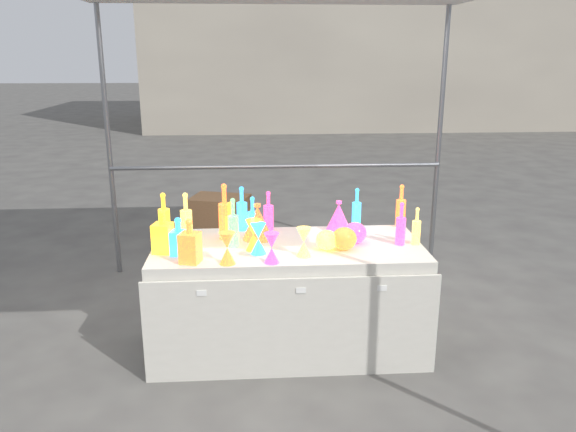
{
  "coord_description": "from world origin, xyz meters",
  "views": [
    {
      "loc": [
        -0.24,
        -3.57,
        1.97
      ],
      "look_at": [
        0.0,
        0.0,
        0.95
      ],
      "focal_mm": 35.0,
      "sensor_mm": 36.0,
      "label": 1
    }
  ],
  "objects": [
    {
      "name": "hourglass_0",
      "position": [
        -0.39,
        -0.34,
        0.85
      ],
      "size": [
        0.12,
        0.12,
        0.2
      ],
      "primitive_type": null,
      "rotation": [
        0.0,
        0.0,
        -0.25
      ],
      "color": "#FFAB1A",
      "rests_on": "display_table"
    },
    {
      "name": "bottle_9",
      "position": [
        0.86,
        0.36,
        0.91
      ],
      "size": [
        0.09,
        0.09,
        0.32
      ],
      "primitive_type": null,
      "rotation": [
        0.0,
        0.0,
        0.38
      ],
      "color": "#FFAB1A",
      "rests_on": "display_table"
    },
    {
      "name": "bottle_5",
      "position": [
        -0.36,
        -0.01,
        0.92
      ],
      "size": [
        0.08,
        0.08,
        0.33
      ],
      "primitive_type": null,
      "rotation": [
        0.0,
        0.0,
        -0.1
      ],
      "color": "#C727A7",
      "rests_on": "display_table"
    },
    {
      "name": "cardboard_box_flat",
      "position": [
        0.45,
        1.84,
        0.03
      ],
      "size": [
        0.81,
        0.63,
        0.06
      ],
      "primitive_type": "cube",
      "rotation": [
        0.0,
        0.0,
        -0.13
      ],
      "color": "#B37D51",
      "rests_on": "ground"
    },
    {
      "name": "cardboard_box_closed",
      "position": [
        -0.6,
        2.57,
        0.22
      ],
      "size": [
        0.72,
        0.6,
        0.45
      ],
      "primitive_type": "cube",
      "rotation": [
        0.0,
        0.0,
        -0.28
      ],
      "color": "#B37D51",
      "rests_on": "ground"
    },
    {
      "name": "bottle_6",
      "position": [
        -0.39,
        0.13,
        0.89
      ],
      "size": [
        0.09,
        0.09,
        0.27
      ],
      "primitive_type": null,
      "rotation": [
        0.0,
        0.0,
        -0.39
      ],
      "color": "red",
      "rests_on": "display_table"
    },
    {
      "name": "bottle_8",
      "position": [
        0.53,
        0.36,
        0.9
      ],
      "size": [
        0.07,
        0.07,
        0.3
      ],
      "primitive_type": null,
      "rotation": [
        0.0,
        0.0,
        0.07
      ],
      "color": "#1A9029",
      "rests_on": "display_table"
    },
    {
      "name": "background_building",
      "position": [
        4.0,
        14.0,
        3.0
      ],
      "size": [
        14.0,
        6.0,
        6.0
      ],
      "primitive_type": "cube",
      "color": "#BBB19C",
      "rests_on": "ground"
    },
    {
      "name": "bottle_2",
      "position": [
        -0.42,
        0.16,
        0.95
      ],
      "size": [
        0.11,
        0.11,
        0.39
      ],
      "primitive_type": null,
      "rotation": [
        0.0,
        0.0,
        0.3
      ],
      "color": "#FFAB1A",
      "rests_on": "display_table"
    },
    {
      "name": "hourglass_5",
      "position": [
        -0.2,
        -0.16,
        0.85
      ],
      "size": [
        0.12,
        0.12,
        0.2
      ],
      "primitive_type": null,
      "rotation": [
        0.0,
        0.0,
        0.22
      ],
      "color": "#1A9029",
      "rests_on": "display_table"
    },
    {
      "name": "lampshade_1",
      "position": [
        -0.2,
        0.14,
        0.88
      ],
      "size": [
        0.27,
        0.27,
        0.25
      ],
      "primitive_type": null,
      "rotation": [
        0.0,
        0.0,
        -0.38
      ],
      "color": "yellow",
      "rests_on": "display_table"
    },
    {
      "name": "bottle_3",
      "position": [
        -0.12,
        0.35,
        0.89
      ],
      "size": [
        0.1,
        0.1,
        0.29
      ],
      "primitive_type": null,
      "rotation": [
        0.0,
        0.0,
        0.43
      ],
      "color": "#1E59B3",
      "rests_on": "display_table"
    },
    {
      "name": "bottle_10",
      "position": [
        0.75,
        -0.05,
        0.9
      ],
      "size": [
        0.08,
        0.08,
        0.29
      ],
      "primitive_type": null,
      "rotation": [
        0.0,
        0.0,
        0.28
      ],
      "color": "#1E59B3",
      "rests_on": "display_table"
    },
    {
      "name": "globe_3",
      "position": [
        0.45,
        0.0,
        0.81
      ],
      "size": [
        0.18,
        0.18,
        0.13
      ],
      "primitive_type": null,
      "rotation": [
        0.0,
        0.0,
        0.15
      ],
      "color": "#1E59B3",
      "rests_on": "display_table"
    },
    {
      "name": "bottle_4",
      "position": [
        -0.68,
        0.13,
        0.92
      ],
      "size": [
        0.09,
        0.09,
        0.34
      ],
      "primitive_type": null,
      "rotation": [
        0.0,
        0.0,
        0.19
      ],
      "color": "#14827E",
      "rests_on": "display_table"
    },
    {
      "name": "lampshade_2",
      "position": [
        0.38,
        0.28,
        0.86
      ],
      "size": [
        0.25,
        0.25,
        0.22
      ],
      "primitive_type": null,
      "rotation": [
        0.0,
        0.0,
        0.41
      ],
      "color": "#1E59B3",
      "rests_on": "display_table"
    },
    {
      "name": "display_table",
      "position": [
        0.0,
        -0.01,
        0.37
      ],
      "size": [
        1.84,
        0.83,
        0.75
      ],
      "color": "silver",
      "rests_on": "ground"
    },
    {
      "name": "hourglass_4",
      "position": [
        -0.23,
        -0.09,
        0.85
      ],
      "size": [
        0.13,
        0.13,
        0.21
      ],
      "primitive_type": null,
      "rotation": [
        0.0,
        0.0,
        -0.37
      ],
      "color": "red",
      "rests_on": "display_table"
    },
    {
      "name": "hourglass_1",
      "position": [
        -0.12,
        -0.34,
        0.85
      ],
      "size": [
        0.12,
        0.12,
        0.19
      ],
      "primitive_type": null,
      "rotation": [
        0.0,
        0.0,
        -0.25
      ],
      "color": "#1E59B3",
      "rests_on": "display_table"
    },
    {
      "name": "globe_2",
      "position": [
        0.36,
        -0.12,
        0.82
      ],
      "size": [
        0.21,
        0.21,
        0.13
      ],
      "primitive_type": null,
      "rotation": [
        0.0,
        0.0,
        0.35
      ],
      "color": "#FFAB1A",
      "rests_on": "display_table"
    },
    {
      "name": "bottle_0",
      "position": [
        -0.85,
        0.24,
        0.91
      ],
      "size": [
        0.09,
        0.09,
        0.32
      ],
      "primitive_type": null,
      "rotation": [
        0.0,
        0.0,
        0.18
      ],
      "color": "red",
      "rests_on": "display_table"
    },
    {
      "name": "globe_1",
      "position": [
        0.25,
        -0.12,
        0.81
      ],
      "size": [
        0.19,
        0.19,
        0.12
      ],
      "primitive_type": null,
      "rotation": [
        0.0,
        0.0,
        0.38
      ],
      "color": "#14827E",
      "rests_on": "display_table"
    },
    {
      "name": "decanter_1",
      "position": [
        -0.62,
        -0.3,
        0.89
      ],
      "size": [
        0.14,
        0.14,
        0.28
      ],
      "primitive_type": null,
      "rotation": [
        0.0,
        0.0,
        -0.28
      ],
      "color": "#FFAB1A",
      "rests_on": "display_table"
    },
    {
      "name": "hourglass_2",
      "position": [
        0.08,
        -0.23,
        0.84
      ],
      "size": [
        0.1,
        0.1,
        0.19
      ],
      "primitive_type": null,
      "rotation": [
        0.0,
        0.0,
        -0.08
      ],
      "color": "#14827E",
      "rests_on": "display_table"
    },
    {
      "name": "decanter_2",
      "position": [
        -0.7,
        -0.15,
        0.87
      ],
      "size": [
        0.11,
        0.11,
        0.25
      ],
      "primitive_type": null,
      "rotation": [
        0.0,
        0.0,
        -0.19
      ],
      "color": "#1A9029",
      "rests_on": "display_table"
    },
    {
      "name": "decanter_0",
      "position": [
        -0.81,
        -0.1,
        0.89
      ],
      "size": [
        0.14,
        0.14,
        0.28
      ],
      "primitive_type": null,
      "rotation": [
        0.0,
        0.0,
        -0.22
      ],
      "color": "red",
      "rests_on": "display_table"
    },
    {
      "name": "bottle_11",
      "position": [
        0.86,
        -0.05,
        0.88
      ],
      "size": [
        0.07,
        0.07,
        0.26
      ],
      "primitive_type": null,
      "rotation": [
        0.0,
        0.0,
        -0.2
      ],
      "color": "#14827E",
      "rests_on": "display_table"
    },
    {
      "name": "bottle_7",
      "position": [
        -0.23,
        0.15,
        0.9
      ],
      "size": [
        0.09,
        0.09,
        0.3
      ],
      "primitive_type": null,
      "rotation": [
        0.0,
        0.0,
        -0.28
      ],
      "color": "#1A9029",
      "rests_on": "display_table"
    },
    {
      "name": "bottle_1",
      "position": [
        -0.31,
        0.35,
        0.91
      ],
      "size": [
        0.1,
        0.1,
        0.33
      ],
      "primitive_type": null,
      "rotation": [
        0.0,
        0.0,
        0.29
      ],
      "color": "#1A9029",
      "rests_on": "display_table"
    },
    {
      "name": "ground",
      "position": [
        0.0,
        0.0,
        0.0
      ],
      "size": [
        80.0,
        80.0,
        0.0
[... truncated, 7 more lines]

